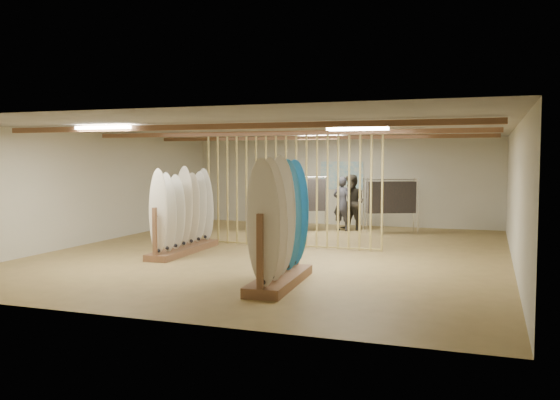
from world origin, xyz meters
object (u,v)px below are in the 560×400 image
(shopper_a, at_px, (342,200))
(shopper_b, at_px, (352,199))
(rack_left, at_px, (184,224))
(clothing_rack_a, at_px, (300,195))
(rack_right, at_px, (280,241))
(clothing_rack_b, at_px, (391,197))

(shopper_a, distance_m, shopper_b, 0.33)
(rack_left, distance_m, shopper_a, 5.83)
(rack_left, height_order, clothing_rack_a, rack_left)
(clothing_rack_a, height_order, shopper_b, shopper_b)
(shopper_b, bearing_deg, rack_right, -60.73)
(rack_left, bearing_deg, shopper_a, 63.66)
(shopper_a, bearing_deg, shopper_b, -130.17)
(rack_left, xyz_separation_m, rack_right, (3.22, -2.52, 0.09))
(shopper_a, bearing_deg, rack_right, 108.21)
(rack_right, bearing_deg, clothing_rack_b, 81.67)
(clothing_rack_a, height_order, clothing_rack_b, clothing_rack_a)
(clothing_rack_b, height_order, shopper_a, shopper_a)
(rack_right, height_order, shopper_a, rack_right)
(clothing_rack_a, distance_m, shopper_a, 1.26)
(rack_right, bearing_deg, shopper_a, 92.37)
(clothing_rack_a, bearing_deg, rack_left, -128.42)
(shopper_a, bearing_deg, rack_left, 77.81)
(clothing_rack_b, distance_m, shopper_b, 1.24)
(clothing_rack_a, xyz_separation_m, shopper_b, (1.41, 0.71, -0.13))
(clothing_rack_b, bearing_deg, shopper_a, 151.58)
(rack_right, relative_size, clothing_rack_a, 1.41)
(rack_left, distance_m, rack_right, 4.09)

